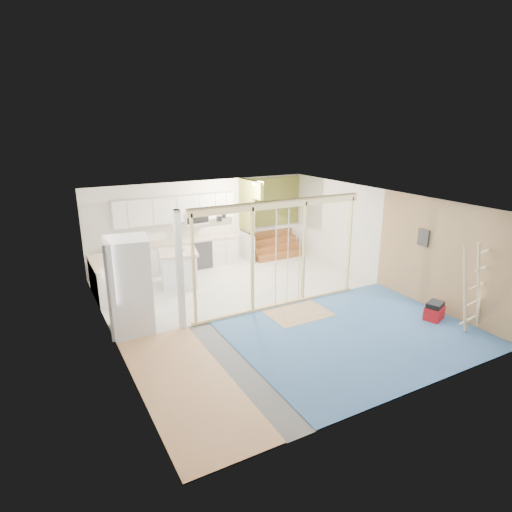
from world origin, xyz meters
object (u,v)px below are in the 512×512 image
toolbox (434,311)px  island (179,269)px  ladder (474,288)px  fridge (130,285)px

toolbox → island: bearing=112.2°
island → ladder: size_ratio=0.61×
fridge → island: size_ratio=1.69×
island → ladder: (4.47, -5.49, 0.52)m
fridge → ladder: bearing=-20.0°
island → toolbox: bearing=-34.2°
toolbox → ladder: (0.15, -0.73, 0.80)m
fridge → island: bearing=58.9°
fridge → ladder: size_ratio=1.04×
fridge → island: (1.72, 2.03, -0.53)m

